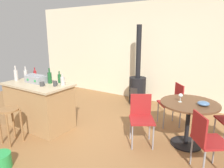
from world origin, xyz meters
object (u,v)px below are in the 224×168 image
(bottle_3, at_px, (16,75))
(cup_1, at_px, (55,84))
(folding_chair_left, at_px, (141,116))
(wood_stove, at_px, (137,85))
(serving_bowl, at_px, (203,103))
(toolbox, at_px, (36,79))
(kitchen_island, at_px, (39,105))
(folding_chair_right, at_px, (206,139))
(wine_glass, at_px, (181,96))
(plastic_bucket, at_px, (0,161))
(bottle_6, at_px, (50,77))
(bottle_5, at_px, (26,75))
(folding_chair_far, at_px, (173,101))
(bottle_4, at_px, (35,75))
(cup_0, at_px, (42,84))
(bottle_2, at_px, (63,81))
(bottle_0, at_px, (50,76))
(wooden_stool, at_px, (10,118))
(bottle_1, at_px, (59,78))
(dining_table, at_px, (189,113))

(bottle_3, xyz_separation_m, cup_1, (1.05, 0.11, -0.07))
(folding_chair_left, relative_size, wood_stove, 0.41)
(serving_bowl, bearing_deg, bottle_3, -165.84)
(toolbox, bearing_deg, kitchen_island, -25.80)
(folding_chair_right, distance_m, wine_glass, 0.84)
(wood_stove, relative_size, plastic_bucket, 7.11)
(bottle_3, bearing_deg, bottle_6, 14.79)
(bottle_5, bearing_deg, bottle_3, -145.51)
(folding_chair_far, relative_size, bottle_6, 2.87)
(bottle_4, relative_size, cup_0, 2.04)
(folding_chair_right, relative_size, bottle_2, 3.97)
(toolbox, relative_size, plastic_bucket, 1.52)
(bottle_3, bearing_deg, bottle_2, 12.50)
(bottle_0, xyz_separation_m, bottle_2, (0.48, -0.10, -0.02))
(wooden_stool, relative_size, bottle_5, 2.12)
(folding_chair_right, bearing_deg, folding_chair_far, 122.68)
(toolbox, height_order, bottle_5, bottle_5)
(bottle_0, distance_m, plastic_bucket, 1.84)
(folding_chair_far, relative_size, bottle_1, 3.69)
(dining_table, xyz_separation_m, plastic_bucket, (-2.07, -2.06, -0.47))
(folding_chair_far, xyz_separation_m, bottle_2, (-1.75, -1.32, 0.47))
(folding_chair_far, bearing_deg, cup_1, -141.10)
(bottle_4, xyz_separation_m, plastic_bucket, (1.03, -1.46, -0.89))
(toolbox, height_order, bottle_2, bottle_2)
(bottle_1, xyz_separation_m, bottle_6, (-0.12, -0.14, 0.03))
(bottle_2, distance_m, bottle_6, 0.32)
(wine_glass, bearing_deg, kitchen_island, -162.74)
(bottle_5, distance_m, wine_glass, 3.08)
(cup_0, bearing_deg, serving_bowl, 18.78)
(dining_table, relative_size, plastic_bucket, 3.20)
(dining_table, relative_size, bottle_0, 3.49)
(kitchen_island, xyz_separation_m, bottle_2, (0.52, 0.17, 0.53))
(wooden_stool, bearing_deg, bottle_2, 65.98)
(bottle_0, height_order, bottle_5, bottle_5)
(folding_chair_left, relative_size, plastic_bucket, 2.89)
(wooden_stool, height_order, folding_chair_far, folding_chair_far)
(wine_glass, bearing_deg, folding_chair_right, -48.04)
(dining_table, distance_m, bottle_2, 2.33)
(bottle_5, height_order, wine_glass, bottle_5)
(dining_table, height_order, cup_1, cup_1)
(wooden_stool, relative_size, wine_glass, 4.36)
(bottle_2, relative_size, bottle_6, 0.71)
(bottle_0, bearing_deg, bottle_6, -40.70)
(folding_chair_left, bearing_deg, bottle_4, -173.95)
(bottle_5, bearing_deg, cup_0, -11.62)
(folding_chair_far, bearing_deg, folding_chair_left, -104.15)
(dining_table, height_order, bottle_6, bottle_6)
(dining_table, xyz_separation_m, bottle_6, (-2.51, -0.71, 0.44))
(folding_chair_far, relative_size, bottle_2, 4.06)
(bottle_2, relative_size, cup_1, 1.92)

